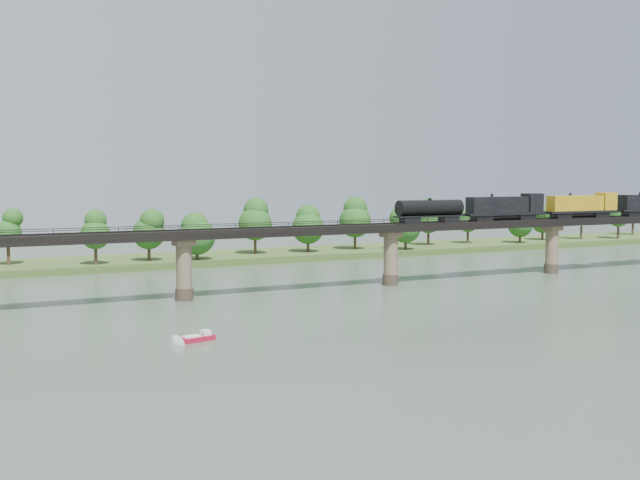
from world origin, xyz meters
name	(u,v)px	position (x,y,z in m)	size (l,w,h in m)	color
ground	(496,308)	(0.00, 0.00, 0.00)	(400.00, 400.00, 0.00)	#3B4C3C
far_bank	(270,255)	(0.00, 85.00, 0.80)	(300.00, 24.00, 1.60)	#365020
bridge	(391,256)	(0.00, 30.00, 5.46)	(236.00, 30.00, 11.50)	#473A2D
bridge_superstructure	(391,222)	(0.00, 30.00, 11.79)	(220.00, 4.90, 0.75)	black
far_treeline	(246,225)	(-8.21, 80.52, 8.83)	(289.06, 17.54, 13.60)	#382619
freight_train	(556,206)	(41.05, 30.00, 14.04)	(77.30, 3.01, 5.32)	black
motorboat	(197,338)	(-48.91, -2.44, 0.43)	(4.72, 2.53, 1.25)	#A2122C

